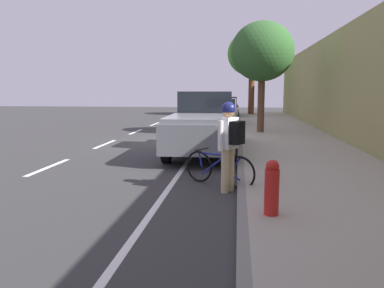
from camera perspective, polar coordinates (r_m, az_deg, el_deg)
name	(u,v)px	position (r m, az deg, el deg)	size (l,w,h in m)	color
ground	(182,143)	(14.30, -1.57, 0.22)	(59.79, 59.79, 0.00)	#353535
sidewalk	(292,143)	(14.28, 14.99, 0.20)	(3.65, 37.37, 0.14)	#A49E8F
curb_edge	(240,142)	(14.14, 7.32, 0.34)	(0.16, 37.37, 0.14)	gray
lane_stripe_centre	(105,144)	(14.23, -13.13, -0.02)	(0.14, 35.80, 0.01)	white
lane_stripe_bike_edge	(201,143)	(14.21, 1.38, 0.18)	(0.12, 37.37, 0.01)	white
building_facade	(354,85)	(14.59, 23.48, 8.28)	(0.50, 37.37, 4.35)	#9B9659
parked_pickup_grey_second	(204,125)	(11.87, 1.84, 2.94)	(2.09, 5.33, 1.95)	slate
parked_sedan_tan_mid	(222,112)	(21.47, 4.59, 4.89)	(1.93, 4.45, 1.52)	tan
parked_sedan_black_far	(226,107)	(27.85, 5.21, 5.64)	(1.90, 4.43, 1.52)	black
bicycle_at_curb	(219,168)	(7.84, 4.14, -3.75)	(1.50, 0.93, 0.75)	black
cyclist_with_backpack	(229,137)	(7.26, 5.75, 1.02)	(0.52, 0.55, 1.77)	#C6B284
street_tree_mid_block	(262,52)	(17.00, 10.69, 13.63)	(2.74, 2.74, 4.82)	brown
street_tree_far_end	(252,54)	(29.74, 9.18, 13.40)	(3.76, 3.76, 6.35)	brown
fire_hydrant	(272,187)	(5.72, 12.09, -6.45)	(0.22, 0.22, 0.84)	red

